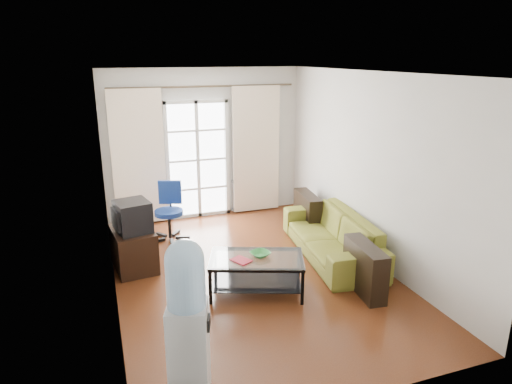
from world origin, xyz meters
The scene contains 20 objects.
floor centered at (0.00, 0.00, 0.00)m, with size 5.20×5.20×0.00m, color #5E2E16.
ceiling centered at (0.00, 0.00, 2.70)m, with size 5.20×5.20×0.00m, color white.
wall_back centered at (0.00, 2.60, 1.35)m, with size 3.60×0.02×2.70m, color silver.
wall_front centered at (0.00, -2.60, 1.35)m, with size 3.60×0.02×2.70m, color silver.
wall_left centered at (-1.80, 0.00, 1.35)m, with size 0.02×5.20×2.70m, color silver.
wall_right centered at (1.80, 0.00, 1.35)m, with size 0.02×5.20×2.70m, color silver.
french_door centered at (-0.15, 2.54, 1.07)m, with size 1.16×0.06×2.15m.
curtain_rod centered at (0.00, 2.50, 2.38)m, with size 0.04×0.04×3.30m, color #4C3F2D.
curtain_left centered at (-1.20, 2.48, 1.20)m, with size 0.90×0.07×2.35m, color #F9E5C8.
curtain_right centered at (0.95, 2.48, 1.20)m, with size 0.90×0.07×2.35m, color #F9E5C8.
radiator centered at (0.80, 2.50, 0.33)m, with size 0.64×0.12×0.64m, color gray.
sofa centered at (1.32, 0.15, 0.32)m, with size 1.11×2.29×0.64m, color olive.
coffee_table centered at (-0.10, -0.51, 0.31)m, with size 1.33×1.03×0.47m.
bowl centered at (-0.04, -0.49, 0.50)m, with size 0.31×0.31×0.06m, color #347F2E.
book centered at (-0.40, -0.59, 0.49)m, with size 0.27×0.29×0.02m, color #B41628.
remote centered at (-0.28, -0.60, 0.48)m, with size 0.15×0.04×0.02m, color black.
tv_stand centered at (-1.51, 0.71, 0.29)m, with size 0.53×0.79×0.58m, color black.
crt_tv centered at (-1.50, 0.64, 0.79)m, with size 0.54×0.55×0.43m.
task_chair centered at (-0.85, 1.62, 0.28)m, with size 0.81×0.81×0.94m.
water_cooler centered at (-1.30, -2.24, 0.82)m, with size 0.40×0.40×1.56m.
Camera 1 is at (-1.85, -5.43, 2.91)m, focal length 32.00 mm.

